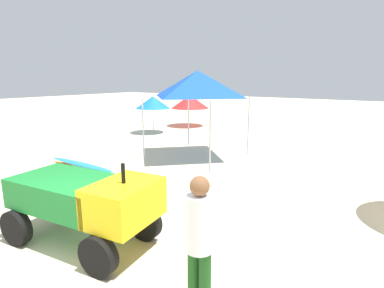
# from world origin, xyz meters

# --- Properties ---
(utility_cart) EXTENTS (2.69, 1.59, 1.50)m
(utility_cart) POSITION_xyz_m (-0.63, 0.92, 0.78)
(utility_cart) COLOR #197A2D
(utility_cart) RESTS_ON ground
(surfboard_pile) EXTENTS (2.67, 0.72, 0.48)m
(surfboard_pile) POSITION_xyz_m (-3.64, 2.92, 0.24)
(surfboard_pile) COLOR yellow
(surfboard_pile) RESTS_ON ground
(lifeguard_near_left) EXTENTS (0.32, 0.32, 1.69)m
(lifeguard_near_left) POSITION_xyz_m (1.73, 0.70, 0.97)
(lifeguard_near_left) COLOR #194C19
(lifeguard_near_left) RESTS_ON ground
(popup_canopy) EXTENTS (2.67, 2.67, 2.96)m
(popup_canopy) POSITION_xyz_m (-2.32, 6.73, 2.52)
(popup_canopy) COLOR #B2B2B7
(popup_canopy) RESTS_ON ground
(beach_umbrella_mid) EXTENTS (2.14, 2.14, 1.77)m
(beach_umbrella_mid) POSITION_xyz_m (-6.53, 12.28, 1.40)
(beach_umbrella_mid) COLOR beige
(beach_umbrella_mid) RESTS_ON ground
(beach_umbrella_far) EXTENTS (1.71, 1.71, 1.84)m
(beach_umbrella_far) POSITION_xyz_m (-6.75, 9.40, 1.54)
(beach_umbrella_far) COLOR beige
(beach_umbrella_far) RESTS_ON ground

